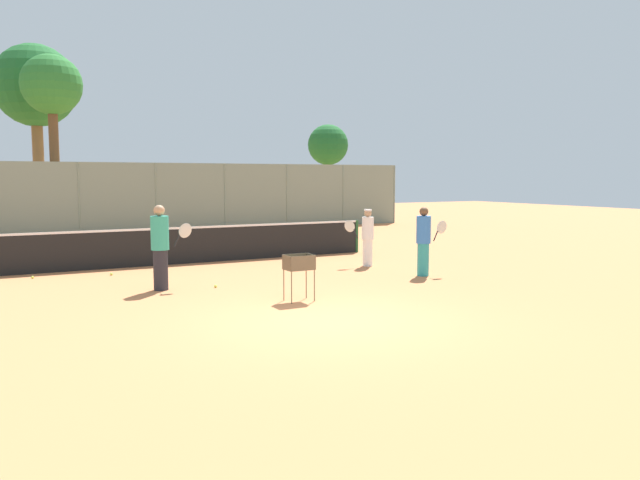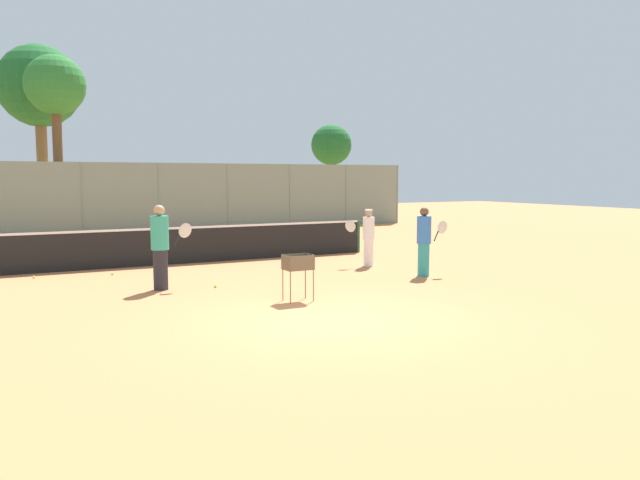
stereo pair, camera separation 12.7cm
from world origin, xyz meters
name	(u,v)px [view 2 (the right image)]	position (x,y,z in m)	size (l,w,h in m)	color
ground_plane	(326,321)	(0.00, 0.00, 0.00)	(80.00, 80.00, 0.00)	#D37F4C
tennis_net	(191,244)	(0.00, 8.21, 0.56)	(11.48, 0.10, 1.07)	#26592D
back_fence	(122,199)	(0.00, 18.59, 1.56)	(29.14, 0.08, 3.13)	gray
tree_0	(39,88)	(-2.68, 24.34, 6.81)	(3.96, 3.96, 8.90)	brown
tree_1	(55,89)	(-2.28, 20.88, 6.36)	(2.63, 2.63, 7.86)	brown
tree_2	(331,146)	(13.45, 24.07, 4.38)	(2.45, 2.45, 5.67)	brown
player_white_outfit	(368,237)	(4.24, 5.32, 0.83)	(0.84, 0.42, 1.60)	white
player_red_cap	(424,241)	(4.55, 3.17, 0.90)	(0.92, 0.36, 1.74)	teal
player_yellow_shirt	(160,246)	(-1.80, 4.35, 0.97)	(0.96, 0.39, 1.89)	#26262D
ball_cart	(298,266)	(0.34, 1.78, 0.71)	(0.56, 0.41, 0.94)	brown
tennis_ball_1	(215,286)	(-0.65, 4.05, 0.03)	(0.07, 0.07, 0.07)	#D1E54C
tennis_ball_2	(34,277)	(-4.20, 7.40, 0.03)	(0.07, 0.07, 0.07)	#D1E54C
tennis_ball_3	(112,274)	(-2.40, 7.01, 0.03)	(0.07, 0.07, 0.07)	#D1E54C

